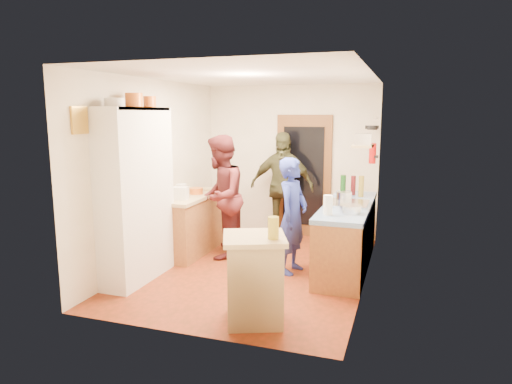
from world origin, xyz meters
The scene contains 44 objects.
floor centered at (0.00, 0.00, -0.01)m, with size 3.00×4.00×0.02m, color maroon.
ceiling centered at (0.00, 0.00, 2.61)m, with size 3.00×4.00×0.02m, color silver.
wall_back centered at (0.00, 2.01, 1.30)m, with size 3.00×0.02×2.60m, color silver.
wall_front centered at (0.00, -2.01, 1.30)m, with size 3.00×0.02×2.60m, color silver.
wall_left centered at (-1.51, 0.00, 1.30)m, with size 0.02×4.00×2.60m, color silver.
wall_right centered at (1.51, 0.00, 1.30)m, with size 0.02×4.00×2.60m, color silver.
door_frame centered at (0.25, 1.97, 1.05)m, with size 0.95×0.06×2.10m, color brown.
door_glass centered at (0.25, 1.94, 1.05)m, with size 0.70×0.02×1.70m, color black.
hutch_body centered at (-1.30, -0.80, 1.10)m, with size 0.40×1.20×2.20m, color silver.
hutch_top_shelf centered at (-1.30, -0.80, 2.18)m, with size 0.40×1.14×0.04m, color silver.
plate_stack centered at (-1.30, -1.15, 2.25)m, with size 0.23×0.23×0.10m, color white.
orange_pot_a centered at (-1.30, -0.76, 2.29)m, with size 0.21×0.21×0.17m, color orange.
orange_pot_b centered at (-1.30, -0.39, 2.27)m, with size 0.16×0.16×0.14m, color orange.
left_counter_base centered at (-1.20, 0.45, 0.42)m, with size 0.60×1.40×0.85m, color #9B652C.
left_counter_top centered at (-1.20, 0.45, 0.88)m, with size 0.64×1.44×0.05m, color tan.
toaster centered at (-1.15, 0.06, 0.99)m, with size 0.24×0.16×0.18m, color white.
kettle centered at (-1.25, 0.32, 0.99)m, with size 0.16×0.16×0.18m, color white.
orange_bowl centered at (-1.12, 0.55, 0.95)m, with size 0.21×0.21×0.09m, color orange.
chopping_board centered at (-1.18, 0.92, 0.91)m, with size 0.30×0.22×0.03m, color tan.
right_counter_base centered at (1.20, 0.50, 0.42)m, with size 0.60×2.20×0.84m, color #9B652C.
right_counter_top centered at (1.20, 0.50, 0.87)m, with size 0.62×2.22×0.06m, color #0847AC.
hob centered at (1.20, 0.41, 0.92)m, with size 0.55×0.58×0.04m, color silver.
pot_on_hob centered at (1.15, 0.44, 1.01)m, with size 0.20×0.20×0.13m, color silver.
bottle_a centered at (1.05, 1.05, 1.06)m, with size 0.08×0.08×0.32m, color #143F14.
bottle_b centered at (1.18, 1.23, 1.05)m, with size 0.07×0.07×0.29m, color #591419.
bottle_c centered at (1.31, 1.11, 1.06)m, with size 0.08×0.08×0.31m, color olive.
paper_towel centered at (1.05, -0.27, 1.02)m, with size 0.11×0.11×0.24m, color white.
mixing_bowl centered at (1.30, -0.09, 0.95)m, with size 0.27×0.27×0.10m, color silver.
island_base centered at (0.52, -1.51, 0.43)m, with size 0.55×0.55×0.86m, color tan.
island_top centered at (0.52, -1.51, 0.89)m, with size 0.62×0.62×0.05m, color tan.
cutting_board centered at (0.45, -1.48, 0.90)m, with size 0.35×0.28×0.02m, color white.
oil_jar centered at (0.73, -1.55, 1.02)m, with size 0.11×0.11×0.22m, color #AD9E2D.
pan_rail centered at (1.46, 1.52, 2.05)m, with size 0.02×0.02×0.65m, color silver.
pan_hang_a centered at (1.40, 1.35, 1.92)m, with size 0.18×0.18×0.05m, color black.
pan_hang_b centered at (1.40, 1.55, 1.90)m, with size 0.16×0.16×0.05m, color black.
pan_hang_c centered at (1.40, 1.75, 1.91)m, with size 0.17×0.17×0.05m, color black.
wall_shelf centered at (1.37, 0.45, 1.70)m, with size 0.26×0.42×0.03m, color tan.
radio centered at (1.37, 0.45, 1.79)m, with size 0.22×0.30×0.15m, color silver.
ext_bracket centered at (1.47, 1.70, 1.45)m, with size 0.06×0.10×0.04m, color black.
fire_extinguisher centered at (1.41, 1.70, 1.50)m, with size 0.11×0.11×0.32m, color red.
picture_frame centered at (-1.48, -1.55, 2.05)m, with size 0.03×0.25×0.30m, color gold.
person_hob centered at (0.55, 0.04, 0.78)m, with size 0.57×0.37×1.55m, color navy.
person_left centered at (-0.63, 0.46, 0.91)m, with size 0.88×0.69×1.82m, color #4E1B1D.
person_back centered at (-0.03, 1.58, 0.91)m, with size 1.07×0.45×1.83m, color #3A3B22.
Camera 1 is at (1.94, -5.71, 2.13)m, focal length 32.00 mm.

